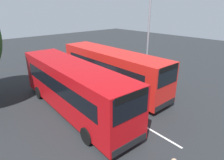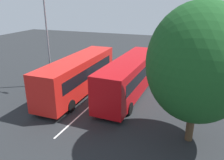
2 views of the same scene
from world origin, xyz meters
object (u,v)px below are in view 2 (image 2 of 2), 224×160
object	(u,v)px
street_lamp	(49,32)
depot_tree	(199,63)
bus_center_left	(79,74)
pedestrian	(154,63)
bus_far_left	(130,76)

from	to	relation	value
street_lamp	depot_tree	world-z (taller)	street_lamp
street_lamp	depot_tree	distance (m)	13.57
bus_center_left	depot_tree	world-z (taller)	depot_tree
bus_center_left	pedestrian	size ratio (longest dim) A/B	6.43
bus_far_left	street_lamp	xyz separation A→B (m)	(-0.33, 7.52, 3.35)
depot_tree	bus_center_left	bearing A→B (deg)	66.49
pedestrian	bus_center_left	bearing A→B (deg)	-40.17
bus_center_left	pedestrian	distance (m)	10.08
bus_center_left	pedestrian	bearing A→B (deg)	-29.30
street_lamp	depot_tree	bearing A→B (deg)	-17.88
bus_far_left	pedestrian	xyz separation A→B (m)	(7.60, -0.67, -0.79)
pedestrian	depot_tree	bearing A→B (deg)	8.82
depot_tree	pedestrian	bearing A→B (deg)	19.14
pedestrian	depot_tree	size ratio (longest dim) A/B	0.21
bus_center_left	street_lamp	world-z (taller)	street_lamp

